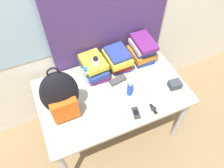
{
  "coord_description": "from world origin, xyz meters",
  "views": [
    {
      "loc": [
        -0.44,
        -0.63,
        2.28
      ],
      "look_at": [
        0.0,
        0.4,
        0.82
      ],
      "focal_mm": 35.0,
      "sensor_mm": 36.0,
      "label": 1
    }
  ],
  "objects_px": {
    "book_stack_right": "(142,49)",
    "camera_pouch": "(175,84)",
    "wristwatch": "(153,109)",
    "water_bottle": "(87,76)",
    "sunglasses_case": "(118,80)",
    "backpack": "(60,96)",
    "book_stack_left": "(95,67)",
    "book_stack_center": "(118,59)",
    "cell_phone": "(136,113)",
    "sunscreen_bottle": "(130,89)",
    "sports_bottle": "(96,68)"
  },
  "relations": [
    {
      "from": "book_stack_left",
      "to": "sunscreen_bottle",
      "type": "relative_size",
      "value": 1.88
    },
    {
      "from": "book_stack_left",
      "to": "sunglasses_case",
      "type": "distance_m",
      "value": 0.24
    },
    {
      "from": "book_stack_right",
      "to": "sports_bottle",
      "type": "height_order",
      "value": "sports_bottle"
    },
    {
      "from": "sunscreen_bottle",
      "to": "wristwatch",
      "type": "xyz_separation_m",
      "value": [
        0.11,
        -0.22,
        -0.07
      ]
    },
    {
      "from": "cell_phone",
      "to": "camera_pouch",
      "type": "height_order",
      "value": "camera_pouch"
    },
    {
      "from": "book_stack_left",
      "to": "sunscreen_bottle",
      "type": "xyz_separation_m",
      "value": [
        0.19,
        -0.33,
        -0.02
      ]
    },
    {
      "from": "camera_pouch",
      "to": "wristwatch",
      "type": "xyz_separation_m",
      "value": [
        -0.29,
        -0.13,
        -0.03
      ]
    },
    {
      "from": "book_stack_right",
      "to": "sunscreen_bottle",
      "type": "relative_size",
      "value": 1.75
    },
    {
      "from": "sunscreen_bottle",
      "to": "water_bottle",
      "type": "bearing_deg",
      "value": 137.57
    },
    {
      "from": "sunscreen_bottle",
      "to": "wristwatch",
      "type": "bearing_deg",
      "value": -62.71
    },
    {
      "from": "camera_pouch",
      "to": "wristwatch",
      "type": "bearing_deg",
      "value": -155.71
    },
    {
      "from": "sports_bottle",
      "to": "camera_pouch",
      "type": "distance_m",
      "value": 0.71
    },
    {
      "from": "sunscreen_bottle",
      "to": "backpack",
      "type": "bearing_deg",
      "value": 174.82
    },
    {
      "from": "sports_bottle",
      "to": "camera_pouch",
      "type": "relative_size",
      "value": 2.23
    },
    {
      "from": "cell_phone",
      "to": "backpack",
      "type": "bearing_deg",
      "value": 154.44
    },
    {
      "from": "book_stack_right",
      "to": "cell_phone",
      "type": "xyz_separation_m",
      "value": [
        -0.33,
        -0.54,
        -0.11
      ]
    },
    {
      "from": "cell_phone",
      "to": "camera_pouch",
      "type": "xyz_separation_m",
      "value": [
        0.44,
        0.11,
        0.02
      ]
    },
    {
      "from": "book_stack_right",
      "to": "camera_pouch",
      "type": "distance_m",
      "value": 0.45
    },
    {
      "from": "sunglasses_case",
      "to": "backpack",
      "type": "bearing_deg",
      "value": -167.89
    },
    {
      "from": "backpack",
      "to": "book_stack_center",
      "type": "relative_size",
      "value": 1.91
    },
    {
      "from": "book_stack_center",
      "to": "sports_bottle",
      "type": "bearing_deg",
      "value": -168.14
    },
    {
      "from": "cell_phone",
      "to": "wristwatch",
      "type": "bearing_deg",
      "value": -7.61
    },
    {
      "from": "water_bottle",
      "to": "sunglasses_case",
      "type": "distance_m",
      "value": 0.28
    },
    {
      "from": "book_stack_center",
      "to": "camera_pouch",
      "type": "bearing_deg",
      "value": -49.6
    },
    {
      "from": "book_stack_center",
      "to": "sports_bottle",
      "type": "distance_m",
      "value": 0.24
    },
    {
      "from": "book_stack_right",
      "to": "camera_pouch",
      "type": "relative_size",
      "value": 2.43
    },
    {
      "from": "water_bottle",
      "to": "sports_bottle",
      "type": "bearing_deg",
      "value": 10.12
    },
    {
      "from": "book_stack_left",
      "to": "book_stack_right",
      "type": "distance_m",
      "value": 0.49
    },
    {
      "from": "book_stack_left",
      "to": "camera_pouch",
      "type": "height_order",
      "value": "book_stack_left"
    },
    {
      "from": "book_stack_left",
      "to": "water_bottle",
      "type": "xyz_separation_m",
      "value": [
        -0.1,
        -0.06,
        -0.0
      ]
    },
    {
      "from": "book_stack_right",
      "to": "wristwatch",
      "type": "height_order",
      "value": "book_stack_right"
    },
    {
      "from": "cell_phone",
      "to": "wristwatch",
      "type": "relative_size",
      "value": 1.12
    },
    {
      "from": "wristwatch",
      "to": "book_stack_left",
      "type": "bearing_deg",
      "value": 119.11
    },
    {
      "from": "book_stack_center",
      "to": "book_stack_right",
      "type": "relative_size",
      "value": 1.0
    },
    {
      "from": "sports_bottle",
      "to": "sunscreen_bottle",
      "type": "relative_size",
      "value": 1.61
    },
    {
      "from": "sunscreen_bottle",
      "to": "camera_pouch",
      "type": "height_order",
      "value": "sunscreen_bottle"
    },
    {
      "from": "sports_bottle",
      "to": "book_stack_center",
      "type": "bearing_deg",
      "value": 11.86
    },
    {
      "from": "book_stack_center",
      "to": "backpack",
      "type": "bearing_deg",
      "value": -154.69
    },
    {
      "from": "camera_pouch",
      "to": "book_stack_center",
      "type": "bearing_deg",
      "value": 130.4
    },
    {
      "from": "book_stack_right",
      "to": "sunglasses_case",
      "type": "bearing_deg",
      "value": -152.22
    },
    {
      "from": "backpack",
      "to": "book_stack_left",
      "type": "height_order",
      "value": "backpack"
    },
    {
      "from": "camera_pouch",
      "to": "water_bottle",
      "type": "bearing_deg",
      "value": 152.73
    },
    {
      "from": "sunglasses_case",
      "to": "book_stack_center",
      "type": "bearing_deg",
      "value": 65.75
    },
    {
      "from": "book_stack_center",
      "to": "wristwatch",
      "type": "distance_m",
      "value": 0.57
    },
    {
      "from": "sunscreen_bottle",
      "to": "cell_phone",
      "type": "xyz_separation_m",
      "value": [
        -0.04,
        -0.2,
        -0.06
      ]
    },
    {
      "from": "book_stack_center",
      "to": "cell_phone",
      "type": "height_order",
      "value": "book_stack_center"
    },
    {
      "from": "water_bottle",
      "to": "wristwatch",
      "type": "bearing_deg",
      "value": -50.17
    },
    {
      "from": "sunglasses_case",
      "to": "wristwatch",
      "type": "height_order",
      "value": "sunglasses_case"
    },
    {
      "from": "book_stack_left",
      "to": "sunglasses_case",
      "type": "relative_size",
      "value": 1.88
    },
    {
      "from": "book_stack_right",
      "to": "camera_pouch",
      "type": "height_order",
      "value": "book_stack_right"
    }
  ]
}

